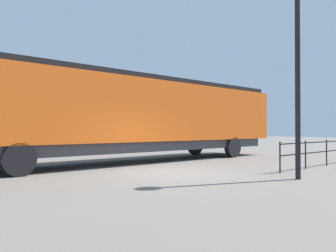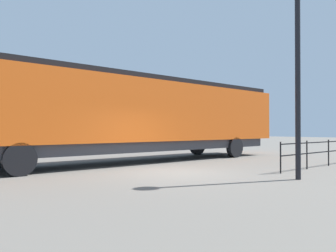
% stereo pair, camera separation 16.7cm
% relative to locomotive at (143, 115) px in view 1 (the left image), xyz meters
% --- Properties ---
extents(ground_plane, '(120.00, 120.00, 0.00)m').
position_rel_locomotive_xyz_m(ground_plane, '(4.09, -1.76, -2.24)').
color(ground_plane, '#666059').
extents(locomotive, '(3.12, 17.66, 3.96)m').
position_rel_locomotive_xyz_m(locomotive, '(0.00, 0.00, 0.00)').
color(locomotive, '#D15114').
rests_on(locomotive, ground_plane).
extents(lamp_post, '(0.58, 0.58, 6.19)m').
position_rel_locomotive_xyz_m(lamp_post, '(7.76, -0.01, 2.35)').
color(lamp_post, black).
rests_on(lamp_post, ground_plane).
extents(platform_fence, '(0.05, 7.64, 1.10)m').
position_rel_locomotive_xyz_m(platform_fence, '(6.65, 4.66, -1.53)').
color(platform_fence, black).
rests_on(platform_fence, ground_plane).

